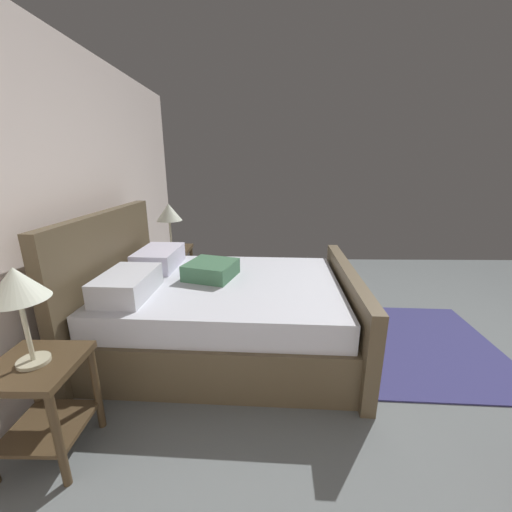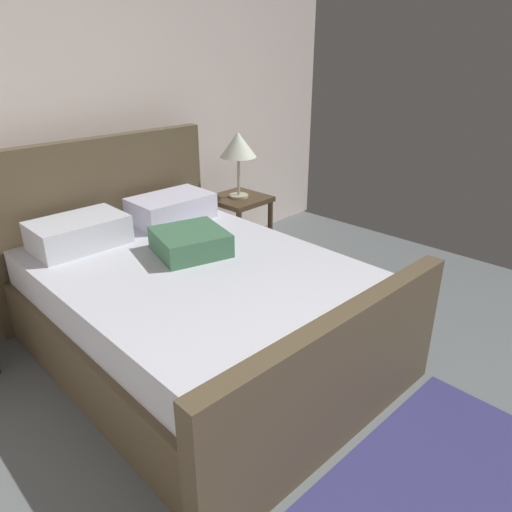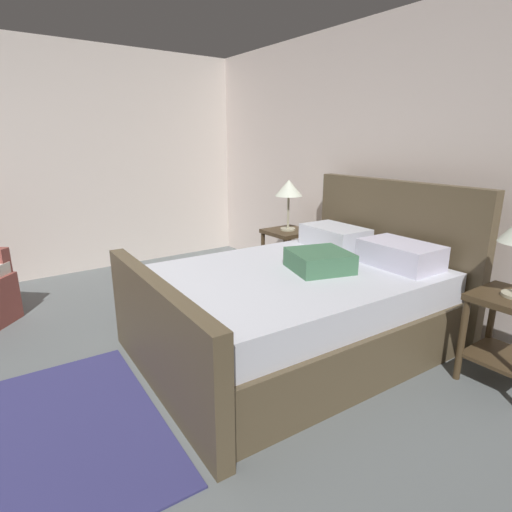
# 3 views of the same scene
# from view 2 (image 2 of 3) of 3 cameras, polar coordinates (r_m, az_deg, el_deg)

# --- Properties ---
(wall_back) EXTENTS (5.68, 0.12, 2.56)m
(wall_back) POSITION_cam_2_polar(r_m,az_deg,el_deg) (3.62, -23.56, 14.11)
(wall_back) COLOR silver
(wall_back) RESTS_ON ground
(bed) EXTENTS (1.76, 2.26, 1.21)m
(bed) POSITION_cam_2_polar(r_m,az_deg,el_deg) (2.95, -7.84, -5.34)
(bed) COLOR brown
(bed) RESTS_ON ground
(nightstand_right) EXTENTS (0.44, 0.44, 0.60)m
(nightstand_right) POSITION_cam_2_polar(r_m,az_deg,el_deg) (4.13, -2.02, 4.44)
(nightstand_right) COLOR #453420
(nightstand_right) RESTS_ON ground
(table_lamp_right) EXTENTS (0.30, 0.30, 0.54)m
(table_lamp_right) POSITION_cam_2_polar(r_m,az_deg,el_deg) (3.96, -2.16, 12.95)
(table_lamp_right) COLOR #B7B293
(table_lamp_right) RESTS_ON nightstand_right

